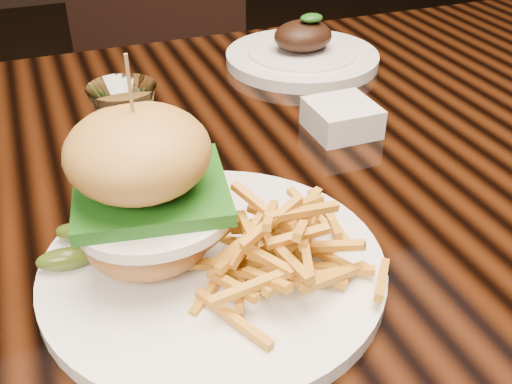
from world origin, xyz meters
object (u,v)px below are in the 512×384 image
object	(u,v)px
burger_plate	(201,227)
far_dish	(302,54)
wine_glass	(127,132)
chair_far	(158,64)
dining_table	(260,217)

from	to	relation	value
burger_plate	far_dish	size ratio (longest dim) A/B	1.26
far_dish	wine_glass	bearing A→B (deg)	-133.41
chair_far	wine_glass	bearing A→B (deg)	-85.48
burger_plate	chair_far	world-z (taller)	burger_plate
burger_plate	wine_glass	bearing A→B (deg)	141.68
dining_table	far_dish	world-z (taller)	far_dish
wine_glass	far_dish	world-z (taller)	wine_glass
burger_plate	far_dish	bearing A→B (deg)	76.72
burger_plate	chair_far	bearing A→B (deg)	101.15
burger_plate	far_dish	xyz separation A→B (m)	(0.30, 0.43, -0.04)
burger_plate	dining_table	bearing A→B (deg)	75.03
burger_plate	wine_glass	distance (m)	0.10
burger_plate	wine_glass	xyz separation A→B (m)	(-0.04, 0.07, 0.06)
dining_table	wine_glass	size ratio (longest dim) A/B	10.09
dining_table	chair_far	world-z (taller)	chair_far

